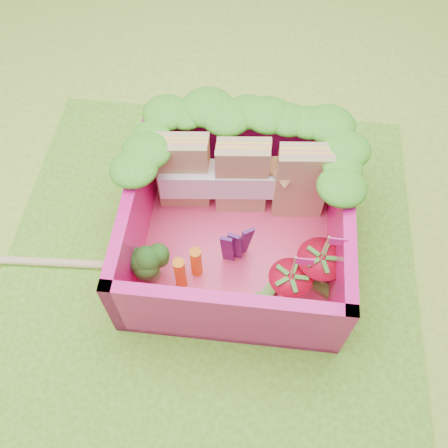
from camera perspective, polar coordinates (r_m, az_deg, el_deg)
ground at (r=3.24m, az=-1.62°, el=-4.00°), size 14.00×14.00×0.00m
placemat at (r=3.22m, az=-1.62°, el=-3.88°), size 2.60×2.60×0.03m
bento_floor at (r=3.23m, az=1.42°, el=-2.26°), size 1.30×1.30×0.05m
bento_box at (r=3.01m, az=1.52°, el=0.11°), size 1.30×1.30×0.55m
lettuce_ruffle at (r=3.04m, az=2.52°, el=10.95°), size 1.43×0.77×0.11m
sandwich_stack at (r=3.14m, az=2.19°, el=5.36°), size 1.08×0.27×0.57m
broccoli at (r=2.98m, az=-8.70°, el=-4.23°), size 0.32×0.32×0.24m
carrot_sticks at (r=2.97m, az=-4.15°, el=-5.04°), size 0.15×0.16×0.28m
purple_wedges at (r=2.97m, az=1.36°, el=-2.48°), size 0.17×0.10×0.38m
strawberry_left at (r=2.94m, az=7.38°, el=-7.10°), size 0.25×0.25×0.49m
strawberry_right at (r=3.00m, az=10.68°, el=-5.14°), size 0.28×0.28×0.52m
snap_peas at (r=3.09m, az=8.49°, el=-6.23°), size 0.56×0.60×0.05m
chopsticks at (r=3.31m, az=-17.24°, el=-4.29°), size 2.26×0.18×0.04m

